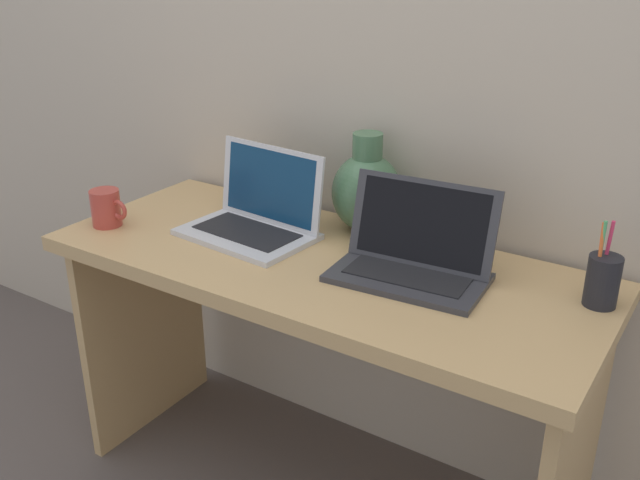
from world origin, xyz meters
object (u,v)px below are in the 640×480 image
at_px(laptop_right, 415,252).
at_px(pen_cup, 603,280).
at_px(coffee_mug, 107,208).
at_px(laptop_left, 258,211).
at_px(green_vase, 366,190).

bearing_deg(laptop_right, pen_cup, 11.73).
height_order(coffee_mug, pen_cup, pen_cup).
distance_m(laptop_left, pen_cup, 0.88).
bearing_deg(coffee_mug, laptop_right, 12.01).
xyz_separation_m(laptop_left, coffee_mug, (-0.38, -0.19, -0.01)).
height_order(laptop_right, coffee_mug, laptop_right).
distance_m(laptop_left, coffee_mug, 0.42).
relative_size(laptop_left, pen_cup, 1.89).
distance_m(coffee_mug, pen_cup, 1.28).
distance_m(green_vase, pen_cup, 0.65).
bearing_deg(pen_cup, coffee_mug, -168.08).
height_order(laptop_left, laptop_right, laptop_left).
bearing_deg(pen_cup, laptop_left, -175.10).
xyz_separation_m(laptop_left, green_vase, (0.23, 0.17, 0.05)).
relative_size(laptop_left, green_vase, 1.36).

